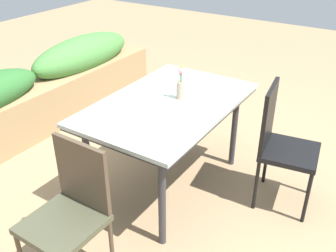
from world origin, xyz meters
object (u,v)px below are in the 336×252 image
(chair_near_right, at_px, (281,140))
(flower_vase, at_px, (180,86))
(dining_table, at_px, (168,110))
(planter_box, at_px, (38,92))
(chair_end_left, at_px, (71,208))

(chair_near_right, distance_m, flower_vase, 0.86)
(dining_table, bearing_deg, planter_box, 84.75)
(chair_end_left, distance_m, flower_vase, 1.22)
(chair_end_left, xyz_separation_m, chair_near_right, (1.37, -0.81, 0.03))
(dining_table, bearing_deg, flower_vase, -25.68)
(chair_near_right, bearing_deg, dining_table, -77.76)
(chair_near_right, distance_m, planter_box, 2.55)
(dining_table, relative_size, flower_vase, 5.19)
(chair_end_left, distance_m, chair_near_right, 1.59)
(chair_end_left, height_order, flower_vase, flower_vase)
(chair_end_left, height_order, planter_box, chair_end_left)
(chair_end_left, xyz_separation_m, flower_vase, (1.16, -0.05, 0.37))
(chair_end_left, bearing_deg, dining_table, -89.02)
(dining_table, relative_size, chair_near_right, 1.46)
(planter_box, bearing_deg, dining_table, -95.25)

